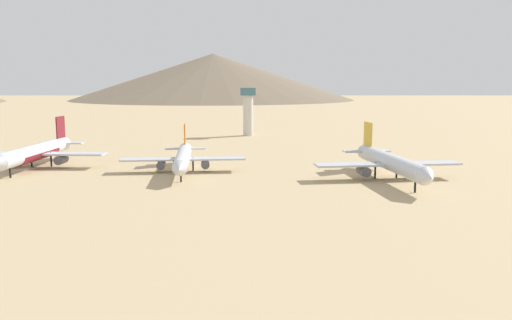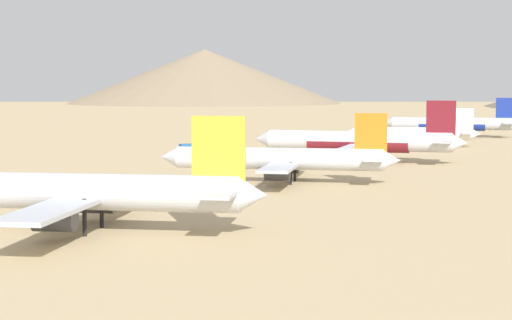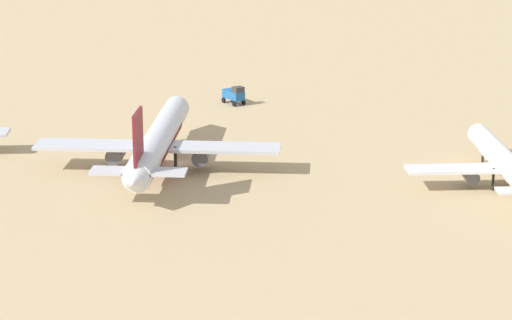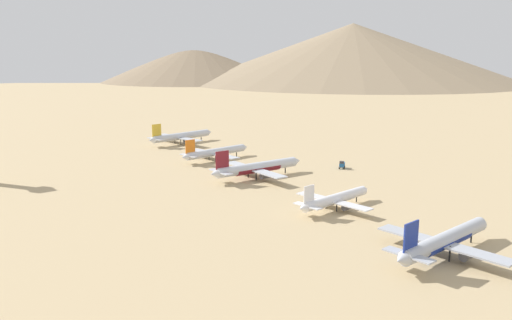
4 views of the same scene
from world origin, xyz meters
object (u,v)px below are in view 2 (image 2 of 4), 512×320
object	(u,v)px
parked_jet_3	(281,159)
service_truck	(191,147)
parked_jet_2	(360,142)
parked_jet_4	(74,193)
parked_jet_0	(453,124)
parked_jet_1	(414,134)

from	to	relation	value
parked_jet_3	service_truck	xyz separation A→B (m)	(37.33, -55.07, -2.21)
parked_jet_2	parked_jet_4	distance (m)	102.81
parked_jet_0	parked_jet_2	bearing A→B (deg)	80.76
parked_jet_2	service_truck	xyz separation A→B (m)	(45.09, -10.18, -2.70)
parked_jet_4	parked_jet_3	bearing A→B (deg)	-102.01
parked_jet_1	service_truck	world-z (taller)	parked_jet_1
parked_jet_1	parked_jet_4	bearing A→B (deg)	80.03
parked_jet_2	parked_jet_4	world-z (taller)	parked_jet_2
parked_jet_3	parked_jet_4	world-z (taller)	parked_jet_4
parked_jet_0	parked_jet_3	world-z (taller)	parked_jet_0
parked_jet_3	parked_jet_2	bearing A→B (deg)	-99.81
parked_jet_0	parked_jet_3	xyz separation A→B (m)	(24.84, 149.88, -0.29)
parked_jet_2	service_truck	bearing A→B (deg)	-12.73
parked_jet_0	parked_jet_4	world-z (taller)	parked_jet_4
parked_jet_0	parked_jet_1	bearing A→B (deg)	79.41
parked_jet_0	service_truck	distance (m)	113.41
parked_jet_2	parked_jet_0	bearing A→B (deg)	-99.24
parked_jet_3	service_truck	world-z (taller)	parked_jet_3
parked_jet_3	parked_jet_4	distance (m)	57.28
parked_jet_3	parked_jet_0	bearing A→B (deg)	-99.41
parked_jet_1	parked_jet_4	world-z (taller)	parked_jet_4
service_truck	parked_jet_0	bearing A→B (deg)	-123.25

